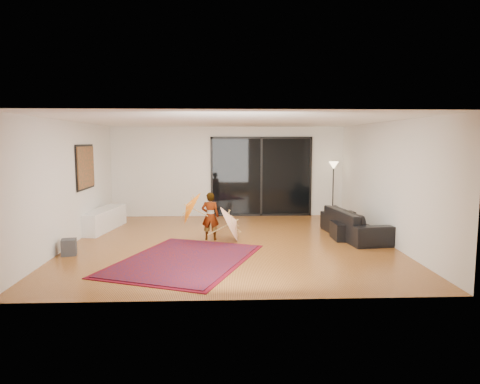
{
  "coord_description": "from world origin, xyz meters",
  "views": [
    {
      "loc": [
        -0.17,
        -9.4,
        2.26
      ],
      "look_at": [
        0.23,
        0.38,
        1.1
      ],
      "focal_mm": 32.0,
      "sensor_mm": 36.0,
      "label": 1
    }
  ],
  "objects": [
    {
      "name": "sofa",
      "position": [
        2.95,
        0.44,
        0.33
      ],
      "size": [
        1.16,
        2.35,
        0.66
      ],
      "primitive_type": "imported",
      "rotation": [
        0.0,
        0.0,
        1.7
      ],
      "color": "black",
      "rests_on": "floor"
    },
    {
      "name": "parasol_white",
      "position": [
        0.14,
        0.17,
        0.5
      ],
      "size": [
        0.56,
        0.87,
        0.94
      ],
      "rotation": [
        0.0,
        1.1,
        0.0
      ],
      "color": "silver",
      "rests_on": "floor"
    },
    {
      "name": "child",
      "position": [
        -0.46,
        0.32,
        0.55
      ],
      "size": [
        0.43,
        0.31,
        1.1
      ],
      "primitive_type": "imported",
      "rotation": [
        0.0,
        0.0,
        3.04
      ],
      "color": "#999999",
      "rests_on": "floor"
    },
    {
      "name": "floor_lamp",
      "position": [
        3.1,
        3.06,
        1.32
      ],
      "size": [
        0.29,
        0.29,
        1.67
      ],
      "color": "black",
      "rests_on": "floor"
    },
    {
      "name": "ceiling",
      "position": [
        0.0,
        0.0,
        2.7
      ],
      "size": [
        7.0,
        7.0,
        0.0
      ],
      "primitive_type": "plane",
      "rotation": [
        3.14,
        0.0,
        0.0
      ],
      "color": "white",
      "rests_on": "wall_back"
    },
    {
      "name": "floor",
      "position": [
        0.0,
        0.0,
        0.0
      ],
      "size": [
        7.0,
        7.0,
        0.0
      ],
      "primitive_type": "plane",
      "color": "#AB682E",
      "rests_on": "ground"
    },
    {
      "name": "wall_right",
      "position": [
        3.5,
        0.0,
        1.35
      ],
      "size": [
        0.0,
        7.0,
        7.0
      ],
      "primitive_type": "plane",
      "rotation": [
        1.57,
        0.0,
        -1.57
      ],
      "color": "silver",
      "rests_on": "floor"
    },
    {
      "name": "parasol_orange",
      "position": [
        -1.01,
        0.27,
        0.73
      ],
      "size": [
        0.53,
        0.82,
        0.87
      ],
      "rotation": [
        0.0,
        -1.09,
        0.0
      ],
      "color": "orange",
      "rests_on": "child"
    },
    {
      "name": "speaker",
      "position": [
        -3.25,
        -0.92,
        0.16
      ],
      "size": [
        0.34,
        0.34,
        0.32
      ],
      "primitive_type": "cube",
      "rotation": [
        0.0,
        0.0,
        0.25
      ],
      "color": "#424244",
      "rests_on": "floor"
    },
    {
      "name": "wall_left",
      "position": [
        -3.5,
        0.0,
        1.35
      ],
      "size": [
        0.0,
        7.0,
        7.0
      ],
      "primitive_type": "plane",
      "rotation": [
        1.57,
        0.0,
        1.57
      ],
      "color": "silver",
      "rests_on": "floor"
    },
    {
      "name": "sliding_door",
      "position": [
        1.0,
        3.47,
        1.2
      ],
      "size": [
        3.06,
        0.07,
        2.4
      ],
      "color": "black",
      "rests_on": "wall_back"
    },
    {
      "name": "painting",
      "position": [
        -3.46,
        1.0,
        1.65
      ],
      "size": [
        0.04,
        1.28,
        1.08
      ],
      "color": "black",
      "rests_on": "wall_left"
    },
    {
      "name": "wall_front",
      "position": [
        0.0,
        -3.5,
        1.35
      ],
      "size": [
        7.0,
        0.0,
        7.0
      ],
      "primitive_type": "plane",
      "rotation": [
        -1.57,
        0.0,
        0.0
      ],
      "color": "silver",
      "rests_on": "floor"
    },
    {
      "name": "ottoman",
      "position": [
        2.73,
        0.23,
        0.2
      ],
      "size": [
        0.69,
        0.69,
        0.39
      ],
      "primitive_type": "cube",
      "rotation": [
        0.0,
        0.0,
        0.0
      ],
      "color": "black",
      "rests_on": "floor"
    },
    {
      "name": "media_console",
      "position": [
        -3.25,
        1.55,
        0.27
      ],
      "size": [
        0.77,
        1.99,
        0.54
      ],
      "primitive_type": "cube",
      "rotation": [
        0.0,
        0.0,
        -0.15
      ],
      "color": "white",
      "rests_on": "floor"
    },
    {
      "name": "persian_rug",
      "position": [
        -0.91,
        -1.41,
        0.01
      ],
      "size": [
        3.2,
        3.71,
        0.02
      ],
      "rotation": [
        0.0,
        0.0,
        -0.37
      ],
      "color": "#510713",
      "rests_on": "floor"
    },
    {
      "name": "wall_back",
      "position": [
        0.0,
        3.5,
        1.35
      ],
      "size": [
        7.0,
        0.0,
        7.0
      ],
      "primitive_type": "plane",
      "rotation": [
        1.57,
        0.0,
        0.0
      ],
      "color": "silver",
      "rests_on": "floor"
    }
  ]
}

